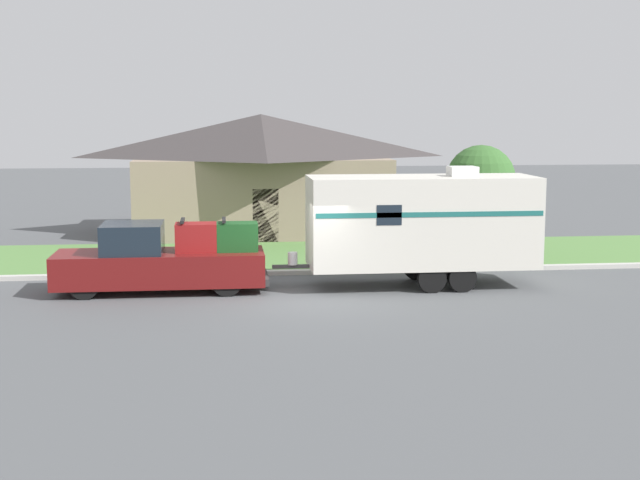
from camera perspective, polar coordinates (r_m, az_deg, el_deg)
The scene contains 8 objects.
ground_plane at distance 24.16m, azimuth -1.04°, elevation -3.81°, with size 120.00×120.00×0.00m, color #515456.
curb_strip at distance 27.81m, azimuth -1.78°, elevation -2.08°, with size 80.00×0.30×0.14m.
lawn_strip at distance 31.41m, azimuth -2.33°, elevation -1.00°, with size 80.00×7.00×0.03m.
house_across_street at distance 37.58m, azimuth -3.78°, elevation 4.40°, with size 11.05×7.04×4.95m.
pickup_truck at distance 25.41m, azimuth -10.11°, elevation -1.29°, with size 5.94×1.98×2.05m.
travel_trailer at distance 25.87m, azimuth 6.54°, elevation 1.16°, with size 7.60×2.30×3.48m.
mailbox at distance 29.80m, azimuth 11.84°, elevation 0.25°, with size 0.48×0.20×1.30m.
tree_in_yard at distance 30.75m, azimuth 10.24°, elevation 3.81°, with size 2.34×2.34×3.93m.
Camera 1 is at (-2.24, -23.53, 5.00)m, focal length 50.00 mm.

